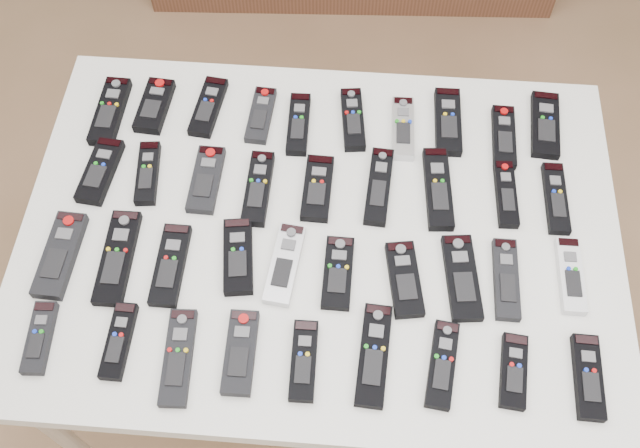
# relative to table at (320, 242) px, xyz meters

# --- Properties ---
(ground) EXTENTS (4.00, 4.00, 0.00)m
(ground) POSITION_rel_table_xyz_m (0.09, -0.13, -0.72)
(ground) COLOR olive
(ground) RESTS_ON ground
(table) EXTENTS (1.25, 0.88, 0.78)m
(table) POSITION_rel_table_xyz_m (0.00, 0.00, 0.00)
(table) COLOR white
(table) RESTS_ON ground
(remote_0) EXTENTS (0.06, 0.19, 0.02)m
(remote_0) POSITION_rel_table_xyz_m (-0.50, 0.27, 0.07)
(remote_0) COLOR black
(remote_0) RESTS_ON table
(remote_1) EXTENTS (0.07, 0.15, 0.02)m
(remote_1) POSITION_rel_table_xyz_m (-0.40, 0.29, 0.07)
(remote_1) COLOR black
(remote_1) RESTS_ON table
(remote_2) EXTENTS (0.07, 0.17, 0.02)m
(remote_2) POSITION_rel_table_xyz_m (-0.28, 0.30, 0.07)
(remote_2) COLOR black
(remote_2) RESTS_ON table
(remote_3) EXTENTS (0.06, 0.15, 0.02)m
(remote_3) POSITION_rel_table_xyz_m (-0.16, 0.28, 0.07)
(remote_3) COLOR black
(remote_3) RESTS_ON table
(remote_4) EXTENTS (0.05, 0.17, 0.02)m
(remote_4) POSITION_rel_table_xyz_m (-0.07, 0.26, 0.07)
(remote_4) COLOR black
(remote_4) RESTS_ON table
(remote_5) EXTENTS (0.07, 0.17, 0.02)m
(remote_5) POSITION_rel_table_xyz_m (0.05, 0.28, 0.07)
(remote_5) COLOR black
(remote_5) RESTS_ON table
(remote_6) EXTENTS (0.05, 0.17, 0.02)m
(remote_6) POSITION_rel_table_xyz_m (0.17, 0.27, 0.07)
(remote_6) COLOR #B7B7BC
(remote_6) RESTS_ON table
(remote_7) EXTENTS (0.06, 0.18, 0.02)m
(remote_7) POSITION_rel_table_xyz_m (0.27, 0.30, 0.07)
(remote_7) COLOR black
(remote_7) RESTS_ON table
(remote_8) EXTENTS (0.05, 0.17, 0.02)m
(remote_8) POSITION_rel_table_xyz_m (0.39, 0.26, 0.07)
(remote_8) COLOR black
(remote_8) RESTS_ON table
(remote_9) EXTENTS (0.07, 0.18, 0.02)m
(remote_9) POSITION_rel_table_xyz_m (0.49, 0.30, 0.07)
(remote_9) COLOR black
(remote_9) RESTS_ON table
(remote_10) EXTENTS (0.07, 0.17, 0.02)m
(remote_10) POSITION_rel_table_xyz_m (-0.49, 0.10, 0.07)
(remote_10) COLOR black
(remote_10) RESTS_ON table
(remote_11) EXTENTS (0.06, 0.16, 0.02)m
(remote_11) POSITION_rel_table_xyz_m (-0.38, 0.10, 0.07)
(remote_11) COLOR black
(remote_11) RESTS_ON table
(remote_12) EXTENTS (0.06, 0.17, 0.02)m
(remote_12) POSITION_rel_table_xyz_m (-0.25, 0.10, 0.07)
(remote_12) COLOR black
(remote_12) RESTS_ON table
(remote_13) EXTENTS (0.05, 0.18, 0.02)m
(remote_13) POSITION_rel_table_xyz_m (-0.14, 0.08, 0.07)
(remote_13) COLOR black
(remote_13) RESTS_ON table
(remote_14) EXTENTS (0.06, 0.16, 0.02)m
(remote_14) POSITION_rel_table_xyz_m (-0.01, 0.09, 0.07)
(remote_14) COLOR black
(remote_14) RESTS_ON table
(remote_15) EXTENTS (0.06, 0.19, 0.02)m
(remote_15) POSITION_rel_table_xyz_m (0.12, 0.11, 0.07)
(remote_15) COLOR black
(remote_15) RESTS_ON table
(remote_16) EXTENTS (0.07, 0.20, 0.02)m
(remote_16) POSITION_rel_table_xyz_m (0.24, 0.11, 0.07)
(remote_16) COLOR black
(remote_16) RESTS_ON table
(remote_17) EXTENTS (0.05, 0.16, 0.02)m
(remote_17) POSITION_rel_table_xyz_m (0.39, 0.11, 0.07)
(remote_17) COLOR black
(remote_17) RESTS_ON table
(remote_18) EXTENTS (0.05, 0.17, 0.02)m
(remote_18) POSITION_rel_table_xyz_m (0.49, 0.11, 0.07)
(remote_18) COLOR black
(remote_18) RESTS_ON table
(remote_19) EXTENTS (0.07, 0.19, 0.02)m
(remote_19) POSITION_rel_table_xyz_m (-0.52, -0.11, 0.07)
(remote_19) COLOR black
(remote_19) RESTS_ON table
(remote_20) EXTENTS (0.06, 0.21, 0.02)m
(remote_20) POSITION_rel_table_xyz_m (-0.40, -0.10, 0.07)
(remote_20) COLOR black
(remote_20) RESTS_ON table
(remote_21) EXTENTS (0.06, 0.18, 0.02)m
(remote_21) POSITION_rel_table_xyz_m (-0.29, -0.11, 0.07)
(remote_21) COLOR black
(remote_21) RESTS_ON table
(remote_22) EXTENTS (0.08, 0.17, 0.02)m
(remote_22) POSITION_rel_table_xyz_m (-0.16, -0.08, 0.07)
(remote_22) COLOR black
(remote_22) RESTS_ON table
(remote_23) EXTENTS (0.07, 0.18, 0.02)m
(remote_23) POSITION_rel_table_xyz_m (-0.06, -0.09, 0.07)
(remote_23) COLOR #B7B7BC
(remote_23) RESTS_ON table
(remote_24) EXTENTS (0.06, 0.16, 0.02)m
(remote_24) POSITION_rel_table_xyz_m (0.04, -0.10, 0.07)
(remote_24) COLOR black
(remote_24) RESTS_ON table
(remote_25) EXTENTS (0.08, 0.17, 0.02)m
(remote_25) POSITION_rel_table_xyz_m (0.18, -0.11, 0.07)
(remote_25) COLOR black
(remote_25) RESTS_ON table
(remote_26) EXTENTS (0.08, 0.19, 0.02)m
(remote_26) POSITION_rel_table_xyz_m (0.29, -0.10, 0.07)
(remote_26) COLOR black
(remote_26) RESTS_ON table
(remote_27) EXTENTS (0.05, 0.17, 0.02)m
(remote_27) POSITION_rel_table_xyz_m (0.38, -0.09, 0.07)
(remote_27) COLOR black
(remote_27) RESTS_ON table
(remote_28) EXTENTS (0.05, 0.16, 0.02)m
(remote_28) POSITION_rel_table_xyz_m (0.51, -0.08, 0.07)
(remote_28) COLOR silver
(remote_28) RESTS_ON table
(remote_29) EXTENTS (0.05, 0.15, 0.02)m
(remote_29) POSITION_rel_table_xyz_m (-0.51, -0.29, 0.07)
(remote_29) COLOR black
(remote_29) RESTS_ON table
(remote_30) EXTENTS (0.04, 0.15, 0.02)m
(remote_30) POSITION_rel_table_xyz_m (-0.36, -0.28, 0.07)
(remote_30) COLOR black
(remote_30) RESTS_ON table
(remote_31) EXTENTS (0.06, 0.19, 0.02)m
(remote_31) POSITION_rel_table_xyz_m (-0.24, -0.30, 0.07)
(remote_31) COLOR black
(remote_31) RESTS_ON table
(remote_32) EXTENTS (0.06, 0.16, 0.02)m
(remote_32) POSITION_rel_table_xyz_m (-0.13, -0.29, 0.07)
(remote_32) COLOR black
(remote_32) RESTS_ON table
(remote_33) EXTENTS (0.05, 0.15, 0.02)m
(remote_33) POSITION_rel_table_xyz_m (-0.01, -0.29, 0.07)
(remote_33) COLOR black
(remote_33) RESTS_ON table
(remote_34) EXTENTS (0.07, 0.20, 0.02)m
(remote_34) POSITION_rel_table_xyz_m (0.12, -0.27, 0.07)
(remote_34) COLOR black
(remote_34) RESTS_ON table
(remote_35) EXTENTS (0.07, 0.17, 0.02)m
(remote_35) POSITION_rel_table_xyz_m (0.25, -0.28, 0.07)
(remote_35) COLOR black
(remote_35) RESTS_ON table
(remote_36) EXTENTS (0.06, 0.15, 0.02)m
(remote_36) POSITION_rel_table_xyz_m (0.38, -0.28, 0.07)
(remote_36) COLOR black
(remote_36) RESTS_ON table
(remote_37) EXTENTS (0.05, 0.16, 0.02)m
(remote_37) POSITION_rel_table_xyz_m (0.52, -0.28, 0.07)
(remote_37) COLOR black
(remote_37) RESTS_ON table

